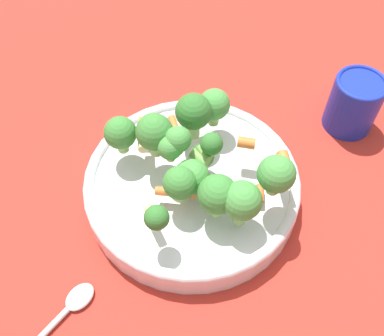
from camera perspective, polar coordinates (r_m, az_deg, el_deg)
The scene contains 5 objects.
ground_plane at distance 0.59m, azimuth 0.00°, elevation -3.35°, with size 3.00×3.00×0.00m, color #B72D23.
bowl at distance 0.57m, azimuth 0.00°, elevation -2.16°, with size 0.27×0.27×0.04m.
pasta_salad at distance 0.51m, azimuth 0.65°, elevation 1.48°, with size 0.21×0.19×0.08m.
cup at distance 0.67m, azimuth 19.89°, elevation 7.80°, with size 0.07×0.07×0.08m.
spoon at distance 0.53m, azimuth -17.51°, elevation -18.69°, with size 0.05×0.19×0.01m.
Camera 1 is at (0.24, -0.21, 0.50)m, focal length 42.00 mm.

